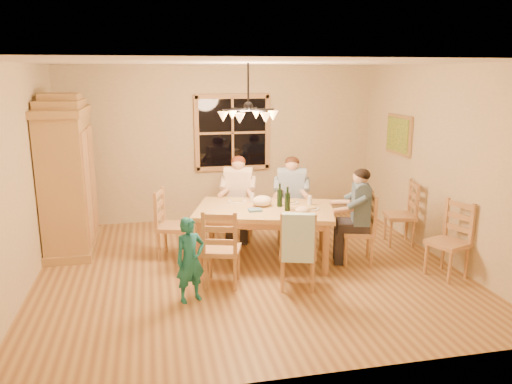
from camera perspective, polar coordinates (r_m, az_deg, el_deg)
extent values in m
plane|color=#8D5E33|center=(6.82, -0.82, -8.76)|extent=(5.50, 5.50, 0.00)
cube|color=white|center=(6.31, -0.91, 14.56)|extent=(5.50, 5.00, 0.02)
cube|color=#C3B38A|center=(8.86, -4.01, 5.49)|extent=(5.50, 0.02, 2.70)
cube|color=#C3B38A|center=(6.50, -25.41, 1.23)|extent=(0.02, 5.00, 2.70)
cube|color=#C3B38A|center=(7.45, 20.39, 3.13)|extent=(0.02, 5.00, 2.70)
cube|color=black|center=(8.85, -2.72, 6.80)|extent=(1.20, 0.03, 1.20)
cube|color=#A7704A|center=(8.83, -2.70, 6.78)|extent=(1.30, 0.06, 1.30)
cube|color=#9F7B45|center=(8.43, 16.03, 6.30)|extent=(0.04, 0.78, 0.64)
cube|color=#1E6B2D|center=(8.42, 15.85, 6.30)|extent=(0.02, 0.68, 0.54)
cylinder|color=black|center=(6.31, -0.90, 12.15)|extent=(0.02, 0.02, 0.53)
sphere|color=black|center=(6.32, -0.89, 9.75)|extent=(0.12, 0.12, 0.12)
cylinder|color=black|center=(6.36, 0.55, 9.41)|extent=(0.34, 0.02, 0.02)
cone|color=#FFB259|center=(6.40, 1.96, 8.72)|extent=(0.13, 0.13, 0.12)
cylinder|color=black|center=(6.48, -0.42, 9.49)|extent=(0.19, 0.31, 0.02)
cone|color=#FFB259|center=(6.63, 0.02, 8.89)|extent=(0.13, 0.13, 0.12)
cylinder|color=black|center=(6.45, -1.84, 9.46)|extent=(0.19, 0.31, 0.02)
cone|color=#FFB259|center=(6.57, -2.74, 8.84)|extent=(0.13, 0.13, 0.12)
cylinder|color=black|center=(6.30, -2.34, 9.36)|extent=(0.34, 0.02, 0.02)
cone|color=#FFB259|center=(6.28, -3.79, 8.60)|extent=(0.13, 0.13, 0.12)
cylinder|color=black|center=(6.17, -1.37, 9.29)|extent=(0.19, 0.31, 0.02)
cone|color=#FFB259|center=(6.03, -1.88, 8.42)|extent=(0.13, 0.13, 0.12)
cylinder|color=black|center=(6.20, 0.10, 9.31)|extent=(0.19, 0.31, 0.02)
cone|color=#FFB259|center=(6.09, 1.12, 8.48)|extent=(0.13, 0.13, 0.12)
cube|color=#9F7B45|center=(7.78, -20.71, 0.88)|extent=(0.60, 1.30, 2.00)
cube|color=#9F7B45|center=(7.63, -21.37, 8.59)|extent=(0.66, 1.40, 0.10)
cube|color=#9F7B45|center=(7.62, -21.43, 9.34)|extent=(0.58, 1.00, 0.12)
cube|color=#9F7B45|center=(7.62, -21.50, 10.08)|extent=(0.52, 0.55, 0.10)
cube|color=#A7704A|center=(7.41, -18.70, 0.45)|extent=(0.03, 0.55, 1.60)
cube|color=#A7704A|center=(8.05, -18.20, 1.49)|extent=(0.03, 0.55, 1.60)
cube|color=#9F7B45|center=(8.02, -20.15, -5.69)|extent=(0.66, 1.40, 0.12)
cube|color=#AD8B4D|center=(6.90, 0.97, -2.07)|extent=(2.11, 1.63, 0.06)
cube|color=#A7704A|center=(6.92, 0.97, -2.71)|extent=(1.93, 1.44, 0.10)
cylinder|color=#A7704A|center=(6.68, -6.49, -6.12)|extent=(0.09, 0.09, 0.70)
cylinder|color=#A7704A|center=(6.57, 7.99, -6.51)|extent=(0.09, 0.09, 0.70)
cylinder|color=#A7704A|center=(7.55, -5.12, -3.74)|extent=(0.09, 0.09, 0.70)
cylinder|color=#A7704A|center=(7.46, 7.61, -4.04)|extent=(0.09, 0.09, 0.70)
cube|color=#A7704A|center=(7.86, -2.00, -2.24)|extent=(0.54, 0.53, 0.06)
cube|color=#A7704A|center=(7.79, -2.02, -0.33)|extent=(0.38, 0.16, 0.54)
cube|color=#A7704A|center=(7.81, 4.05, -2.37)|extent=(0.54, 0.53, 0.06)
cube|color=#A7704A|center=(7.74, 4.08, -0.45)|extent=(0.38, 0.16, 0.54)
cube|color=#A7704A|center=(6.20, -3.91, -6.65)|extent=(0.54, 0.53, 0.06)
cube|color=#A7704A|center=(6.12, -3.95, -4.27)|extent=(0.38, 0.16, 0.54)
cube|color=#A7704A|center=(6.14, 4.79, -6.89)|extent=(0.54, 0.53, 0.06)
cube|color=#A7704A|center=(6.05, 4.84, -4.49)|extent=(0.38, 0.16, 0.54)
cube|color=#A7704A|center=(7.18, -9.42, -3.96)|extent=(0.53, 0.54, 0.06)
cube|color=#A7704A|center=(7.11, -9.50, -1.89)|extent=(0.16, 0.38, 0.54)
cube|color=#A7704A|center=(7.02, 11.59, -4.46)|extent=(0.53, 0.54, 0.06)
cube|color=#A7704A|center=(6.95, 11.69, -2.34)|extent=(0.16, 0.38, 0.54)
cube|color=beige|center=(7.77, -2.02, 0.53)|extent=(0.45, 0.33, 0.52)
cube|color=#262328|center=(7.84, -2.01, -1.67)|extent=(0.48, 0.51, 0.14)
sphere|color=tan|center=(7.69, -2.05, 3.29)|extent=(0.21, 0.21, 0.21)
ellipsoid|color=#592614|center=(7.68, -2.05, 3.51)|extent=(0.22, 0.22, 0.17)
cube|color=#2D517C|center=(7.71, 4.10, 0.42)|extent=(0.45, 0.33, 0.52)
cube|color=#262328|center=(7.79, 4.06, -1.80)|extent=(0.48, 0.51, 0.14)
sphere|color=tan|center=(7.64, 4.14, 3.19)|extent=(0.21, 0.21, 0.21)
ellipsoid|color=#381E11|center=(7.63, 4.15, 3.42)|extent=(0.22, 0.22, 0.17)
cube|color=#465D70|center=(6.91, 11.74, -1.39)|extent=(0.33, 0.45, 0.52)
cube|color=#262328|center=(7.00, 11.62, -3.84)|extent=(0.51, 0.48, 0.14)
sphere|color=tan|center=(6.83, 11.89, 1.69)|extent=(0.21, 0.21, 0.21)
ellipsoid|color=black|center=(6.82, 11.91, 1.94)|extent=(0.22, 0.22, 0.17)
cube|color=#B2E2F1|center=(5.88, 4.83, -5.25)|extent=(0.39, 0.21, 0.58)
cylinder|color=black|center=(6.94, 2.73, -0.34)|extent=(0.08, 0.08, 0.33)
cylinder|color=black|center=(6.74, 3.62, -0.77)|extent=(0.08, 0.08, 0.33)
cylinder|color=white|center=(7.21, -2.17, -1.07)|extent=(0.26, 0.26, 0.02)
cylinder|color=white|center=(7.16, 3.81, -1.20)|extent=(0.26, 0.26, 0.02)
cylinder|color=white|center=(6.86, 6.13, -1.90)|extent=(0.26, 0.26, 0.02)
cylinder|color=silver|center=(7.16, -0.43, -0.68)|extent=(0.06, 0.06, 0.14)
cylinder|color=silver|center=(7.04, 6.18, -1.00)|extent=(0.06, 0.06, 0.14)
ellipsoid|color=#D6B88F|center=(6.59, 5.37, -2.11)|extent=(0.20, 0.20, 0.11)
cube|color=teal|center=(6.73, -0.11, -2.07)|extent=(0.21, 0.19, 0.03)
ellipsoid|color=beige|center=(6.96, 0.70, -1.03)|extent=(0.28, 0.22, 0.15)
imported|color=#1B7079|center=(5.80, -7.53, -7.69)|extent=(0.43, 0.36, 1.00)
cube|color=#A7704A|center=(6.88, 21.06, -5.50)|extent=(0.55, 0.56, 0.06)
cube|color=#A7704A|center=(6.80, 21.26, -3.35)|extent=(0.18, 0.37, 0.54)
cube|color=#A7704A|center=(7.92, 16.10, -2.65)|extent=(0.51, 0.52, 0.06)
cube|color=#A7704A|center=(7.86, 16.23, -0.76)|extent=(0.13, 0.38, 0.54)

